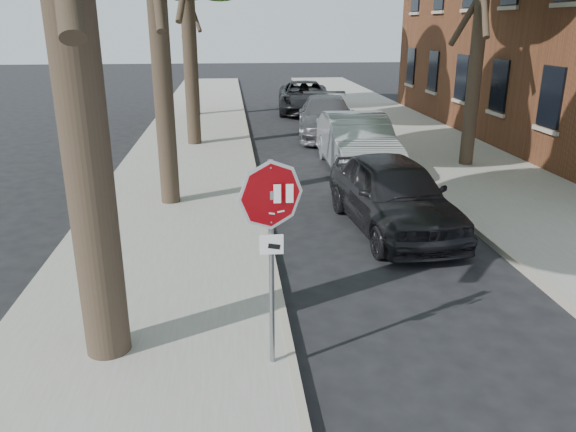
% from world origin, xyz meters
% --- Properties ---
extents(ground, '(120.00, 120.00, 0.00)m').
position_xyz_m(ground, '(0.00, 0.00, 0.00)').
color(ground, black).
rests_on(ground, ground).
extents(sidewalk_left, '(4.00, 55.00, 0.12)m').
position_xyz_m(sidewalk_left, '(-2.50, 12.00, 0.06)').
color(sidewalk_left, gray).
rests_on(sidewalk_left, ground).
extents(sidewalk_right, '(4.00, 55.00, 0.12)m').
position_xyz_m(sidewalk_right, '(6.00, 12.00, 0.06)').
color(sidewalk_right, gray).
rests_on(sidewalk_right, ground).
extents(curb_left, '(0.12, 55.00, 0.13)m').
position_xyz_m(curb_left, '(-0.45, 12.00, 0.07)').
color(curb_left, '#9E9384').
rests_on(curb_left, ground).
extents(curb_right, '(0.12, 55.00, 0.13)m').
position_xyz_m(curb_right, '(3.95, 12.00, 0.07)').
color(curb_right, '#9E9384').
rests_on(curb_right, ground).
extents(stop_sign, '(0.76, 0.34, 2.61)m').
position_xyz_m(stop_sign, '(-0.70, -0.03, 1.95)').
color(stop_sign, gray).
rests_on(stop_sign, sidewalk_left).
extents(car_a, '(2.23, 4.72, 1.56)m').
position_xyz_m(car_a, '(2.23, 4.89, 0.78)').
color(car_a, black).
rests_on(car_a, ground).
extents(car_b, '(1.80, 5.05, 1.66)m').
position_xyz_m(car_b, '(2.60, 10.00, 0.83)').
color(car_b, '#A7ABAF').
rests_on(car_b, ground).
extents(car_c, '(2.76, 5.45, 1.52)m').
position_xyz_m(car_c, '(2.60, 15.43, 0.76)').
color(car_c, '#4F4F54').
rests_on(car_c, ground).
extents(car_d, '(2.94, 5.61, 1.51)m').
position_xyz_m(car_d, '(2.58, 21.75, 0.75)').
color(car_d, black).
rests_on(car_d, ground).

